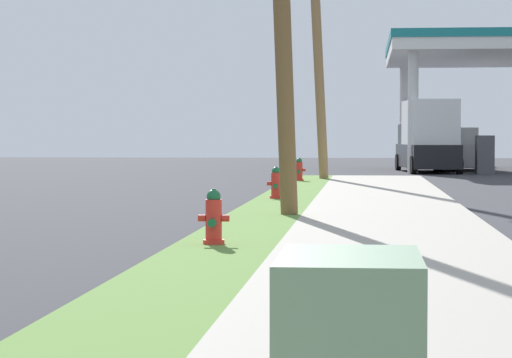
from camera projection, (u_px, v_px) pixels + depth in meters
The scene contains 7 objects.
fire_hydrant_second at pixel (214, 220), 15.12m from camera, with size 0.42×0.38×0.74m.
fire_hydrant_third at pixel (276, 185), 26.20m from camera, with size 0.42×0.37×0.74m.
fire_hydrant_fourth at pixel (299, 171), 36.75m from camera, with size 0.42×0.38×0.74m.
utility_pole_background at pixel (317, 27), 37.78m from camera, with size 0.94×2.23×10.09m.
car_navy_by_near_pump at pixel (460, 152), 58.95m from camera, with size 2.07×4.56×1.57m.
truck_black_at_forecourt at pixel (428, 138), 48.93m from camera, with size 2.65×6.55×3.11m.
truck_silver_on_apron at pixel (458, 150), 52.01m from camera, with size 2.54×5.55×1.97m.
Camera 1 is at (2.56, -1.75, 1.57)m, focal length 79.15 mm.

